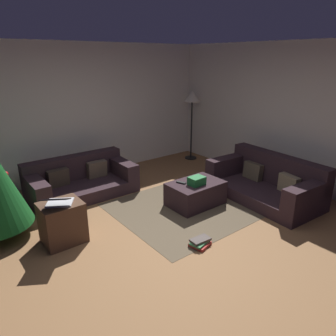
# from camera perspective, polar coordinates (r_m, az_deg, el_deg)

# --- Properties ---
(ground_plane) EXTENTS (6.40, 6.40, 0.00)m
(ground_plane) POSITION_cam_1_polar(r_m,az_deg,el_deg) (4.23, -0.05, -13.71)
(ground_plane) COLOR brown
(rear_partition) EXTENTS (6.40, 0.12, 2.60)m
(rear_partition) POSITION_cam_1_polar(r_m,az_deg,el_deg) (6.39, -17.99, 9.47)
(rear_partition) COLOR silver
(rear_partition) RESTS_ON ground_plane
(corner_partition) EXTENTS (0.12, 6.40, 2.60)m
(corner_partition) POSITION_cam_1_polar(r_m,az_deg,el_deg) (6.09, 24.12, 8.26)
(corner_partition) COLOR silver
(corner_partition) RESTS_ON ground_plane
(couch_left) EXTENTS (1.81, 0.95, 0.65)m
(couch_left) POSITION_cam_1_polar(r_m,az_deg,el_deg) (5.78, -15.74, -2.20)
(couch_left) COLOR #2D1E23
(couch_left) RESTS_ON ground_plane
(couch_right) EXTENTS (1.11, 1.95, 0.73)m
(couch_right) POSITION_cam_1_polar(r_m,az_deg,el_deg) (5.67, 17.65, -2.54)
(couch_right) COLOR #2D1E23
(couch_right) RESTS_ON ground_plane
(ottoman) EXTENTS (0.88, 0.60, 0.39)m
(ottoman) POSITION_cam_1_polar(r_m,az_deg,el_deg) (5.20, 5.04, -4.64)
(ottoman) COLOR #2D1E23
(ottoman) RESTS_ON ground_plane
(gift_box) EXTENTS (0.25, 0.20, 0.13)m
(gift_box) POSITION_cam_1_polar(r_m,az_deg,el_deg) (5.01, 5.25, -2.34)
(gift_box) COLOR #19662D
(gift_box) RESTS_ON ottoman
(tv_remote) EXTENTS (0.10, 0.17, 0.02)m
(tv_remote) POSITION_cam_1_polar(r_m,az_deg,el_deg) (5.07, 2.41, -2.67)
(tv_remote) COLOR black
(tv_remote) RESTS_ON ottoman
(side_table) EXTENTS (0.52, 0.44, 0.55)m
(side_table) POSITION_cam_1_polar(r_m,az_deg,el_deg) (4.38, -18.69, -9.39)
(side_table) COLOR #4C3323
(side_table) RESTS_ON ground_plane
(laptop) EXTENTS (0.49, 0.53, 0.19)m
(laptop) POSITION_cam_1_polar(r_m,az_deg,el_deg) (4.17, -19.36, -5.78)
(laptop) COLOR silver
(laptop) RESTS_ON side_table
(book_stack) EXTENTS (0.29, 0.27, 0.10)m
(book_stack) POSITION_cam_1_polar(r_m,az_deg,el_deg) (4.20, 5.85, -13.35)
(book_stack) COLOR #B7332D
(book_stack) RESTS_ON ground_plane
(corner_lamp) EXTENTS (0.36, 0.36, 1.60)m
(corner_lamp) POSITION_cam_1_polar(r_m,az_deg,el_deg) (7.32, 4.42, 12.01)
(corner_lamp) COLOR black
(corner_lamp) RESTS_ON ground_plane
(area_rug) EXTENTS (2.60, 2.00, 0.01)m
(area_rug) POSITION_cam_1_polar(r_m,az_deg,el_deg) (5.28, 4.98, -6.53)
(area_rug) COLOR brown
(area_rug) RESTS_ON ground_plane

